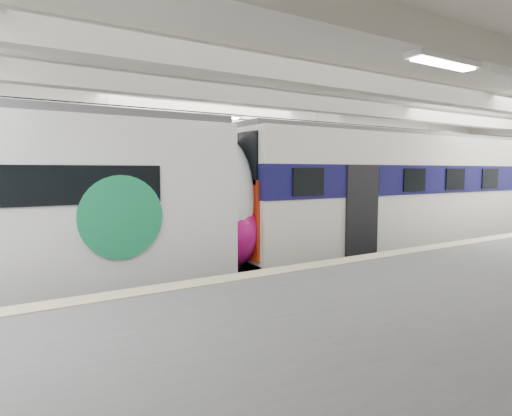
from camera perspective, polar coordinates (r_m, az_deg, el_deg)
station_hall at (r=10.72m, az=4.21°, el=5.36°), size 36.00×24.00×5.75m
older_rer at (r=16.32m, az=18.34°, el=1.89°), size 13.69×3.02×4.50m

